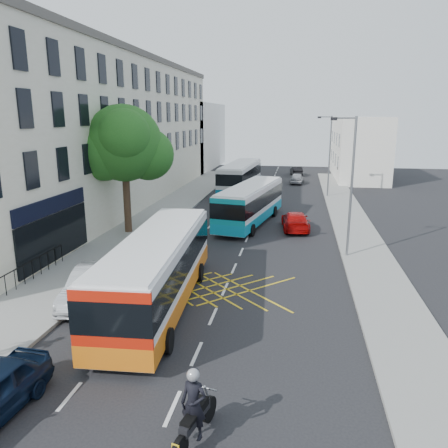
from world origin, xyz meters
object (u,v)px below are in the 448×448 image
at_px(lamp_far, 329,152).
at_px(distant_car_grey, 252,180).
at_px(motorbike, 194,408).
at_px(distant_car_silver, 297,178).
at_px(lamp_near, 350,180).
at_px(parked_car_silver, 93,285).
at_px(street_tree, 124,144).
at_px(bus_near, 158,270).
at_px(red_hatchback, 295,221).
at_px(distant_car_dark, 296,171).
at_px(bus_mid, 250,203).
at_px(bus_far, 240,177).

xyz_separation_m(lamp_far, distant_car_grey, (-8.42, 6.26, -3.91)).
distance_m(motorbike, distant_car_silver, 45.16).
xyz_separation_m(lamp_near, parked_car_silver, (-11.80, -8.43, -3.82)).
relative_size(street_tree, lamp_near, 1.10).
distance_m(bus_near, parked_car_silver, 3.19).
xyz_separation_m(red_hatchback, distant_car_silver, (-0.08, 22.85, -0.01)).
relative_size(lamp_far, distant_car_dark, 2.05).
bearing_deg(lamp_near, distant_car_grey, 107.78).
bearing_deg(lamp_far, distant_car_dark, 101.11).
distance_m(parked_car_silver, red_hatchback, 16.98).
height_order(red_hatchback, distant_car_grey, distant_car_grey).
bearing_deg(bus_mid, bus_near, -87.69).
distance_m(lamp_far, bus_mid, 14.45).
bearing_deg(parked_car_silver, lamp_near, 29.04).
height_order(bus_near, bus_mid, bus_near).
relative_size(motorbike, distant_car_dark, 0.60).
distance_m(lamp_near, distant_car_grey, 27.85).
bearing_deg(distant_car_silver, street_tree, 69.15).
distance_m(distant_car_grey, distant_car_dark, 11.49).
xyz_separation_m(motorbike, distant_car_silver, (2.18, 45.11, -0.34)).
bearing_deg(lamp_far, bus_near, -107.10).
bearing_deg(motorbike, distant_car_dark, 101.35).
bearing_deg(motorbike, lamp_far, 95.26).
distance_m(lamp_far, parked_car_silver, 31.01).
relative_size(bus_near, red_hatchback, 2.53).
height_order(bus_far, distant_car_silver, bus_far).
bearing_deg(lamp_near, bus_mid, 131.07).
height_order(parked_car_silver, distant_car_grey, parked_car_silver).
bearing_deg(lamp_far, motorbike, -98.28).
relative_size(bus_mid, red_hatchback, 2.40).
bearing_deg(motorbike, lamp_near, 85.51).
height_order(lamp_far, red_hatchback, lamp_far).
relative_size(distant_car_silver, distant_car_dark, 0.98).
bearing_deg(street_tree, lamp_near, -11.40).
xyz_separation_m(distant_car_grey, distant_car_dark, (5.17, 10.26, -0.07)).
bearing_deg(distant_car_silver, bus_mid, 84.25).
xyz_separation_m(street_tree, lamp_near, (14.71, -2.97, -1.68)).
bearing_deg(distant_car_dark, red_hatchback, 82.71).
distance_m(bus_far, red_hatchback, 16.39).
height_order(bus_near, distant_car_dark, bus_near).
bearing_deg(parked_car_silver, bus_near, -5.87).
bearing_deg(bus_near, distant_car_grey, 85.94).
relative_size(lamp_near, bus_mid, 0.73).
bearing_deg(distant_car_dark, distant_car_silver, 83.48).
bearing_deg(bus_mid, bus_far, 111.17).
height_order(red_hatchback, distant_car_dark, red_hatchback).
bearing_deg(distant_car_dark, motorbike, 80.06).
distance_m(lamp_near, red_hatchback, 7.86).
relative_size(street_tree, parked_car_silver, 1.83).
xyz_separation_m(bus_mid, bus_far, (-2.63, 13.82, 0.10)).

